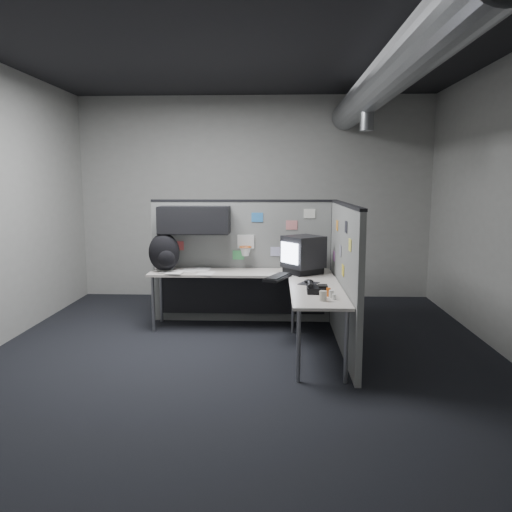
{
  "coord_description": "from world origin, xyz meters",
  "views": [
    {
      "loc": [
        0.34,
        -5.24,
        1.86
      ],
      "look_at": [
        0.12,
        0.35,
        1.02
      ],
      "focal_mm": 35.0,
      "sensor_mm": 36.0,
      "label": 1
    }
  ],
  "objects_px": {
    "keyboard": "(278,277)",
    "desk": "(259,285)",
    "phone": "(316,289)",
    "monitor": "(303,254)",
    "backpack": "(164,253)"
  },
  "relations": [
    {
      "from": "backpack",
      "to": "desk",
      "type": "bearing_deg",
      "value": -15.56
    },
    {
      "from": "desk",
      "to": "backpack",
      "type": "height_order",
      "value": "backpack"
    },
    {
      "from": "monitor",
      "to": "backpack",
      "type": "bearing_deg",
      "value": -174.33
    },
    {
      "from": "desk",
      "to": "monitor",
      "type": "relative_size",
      "value": 4.03
    },
    {
      "from": "monitor",
      "to": "phone",
      "type": "bearing_deg",
      "value": -77.23
    },
    {
      "from": "backpack",
      "to": "phone",
      "type": "bearing_deg",
      "value": -35.68
    },
    {
      "from": "phone",
      "to": "monitor",
      "type": "bearing_deg",
      "value": 105.63
    },
    {
      "from": "keyboard",
      "to": "desk",
      "type": "bearing_deg",
      "value": 117.68
    },
    {
      "from": "monitor",
      "to": "phone",
      "type": "height_order",
      "value": "monitor"
    },
    {
      "from": "monitor",
      "to": "backpack",
      "type": "distance_m",
      "value": 1.75
    },
    {
      "from": "desk",
      "to": "keyboard",
      "type": "bearing_deg",
      "value": -40.35
    },
    {
      "from": "monitor",
      "to": "keyboard",
      "type": "height_order",
      "value": "monitor"
    },
    {
      "from": "keyboard",
      "to": "backpack",
      "type": "xyz_separation_m",
      "value": [
        -1.44,
        0.46,
        0.22
      ]
    },
    {
      "from": "keyboard",
      "to": "phone",
      "type": "bearing_deg",
      "value": -82.86
    },
    {
      "from": "keyboard",
      "to": "phone",
      "type": "height_order",
      "value": "phone"
    }
  ]
}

